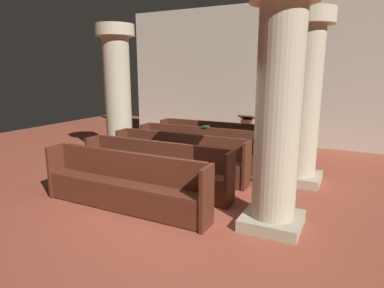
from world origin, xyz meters
TOP-DOWN VIEW (x-y plane):
  - ground_plane at (0.00, 0.00)m, footprint 19.20×19.20m
  - back_wall at (0.00, 6.08)m, footprint 10.00×0.16m
  - pew_row_0 at (-0.64, 3.45)m, footprint 3.20×0.46m
  - pew_row_1 at (-0.64, 2.46)m, footprint 3.20×0.46m
  - pew_row_2 at (-0.64, 1.47)m, footprint 3.20×0.47m
  - pew_row_3 at (-0.64, 0.47)m, footprint 3.20×0.46m
  - pew_row_4 at (-0.64, -0.52)m, footprint 3.20×0.46m
  - pillar_aisle_side at (1.80, 2.38)m, footprint 1.02×1.02m
  - pillar_far_side at (-3.04, 2.35)m, footprint 1.02×1.02m
  - pillar_aisle_rear at (1.80, -0.01)m, footprint 0.95×0.95m
  - lectern at (-0.13, 4.74)m, footprint 0.48×0.45m
  - hymn_book at (-0.53, 2.64)m, footprint 0.13×0.18m
  - kneeler_box_navy at (1.23, 1.98)m, footprint 0.39×0.30m

SIDE VIEW (x-z plane):
  - ground_plane at x=0.00m, z-range 0.00..0.00m
  - kneeler_box_navy at x=1.23m, z-range 0.00..0.20m
  - lectern at x=-0.13m, z-range -0.09..0.99m
  - pew_row_0 at x=-0.64m, z-range 0.03..1.02m
  - pew_row_1 at x=-0.64m, z-range 0.03..1.02m
  - pew_row_2 at x=-0.64m, z-range 0.03..1.02m
  - pew_row_3 at x=-0.64m, z-range 0.03..1.02m
  - pew_row_4 at x=-0.64m, z-range 0.03..1.02m
  - hymn_book at x=-0.53m, z-range 0.99..1.02m
  - pillar_aisle_rear at x=1.80m, z-range 0.07..3.63m
  - pillar_aisle_side at x=1.80m, z-range 0.07..3.63m
  - pillar_far_side at x=-3.04m, z-range 0.07..3.63m
  - back_wall at x=0.00m, z-range 0.00..4.50m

